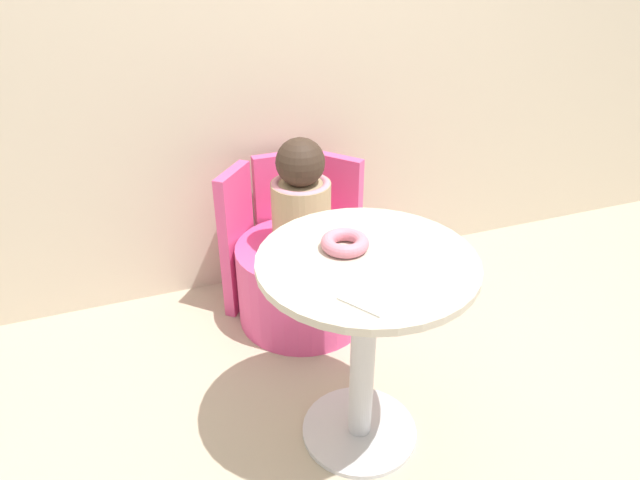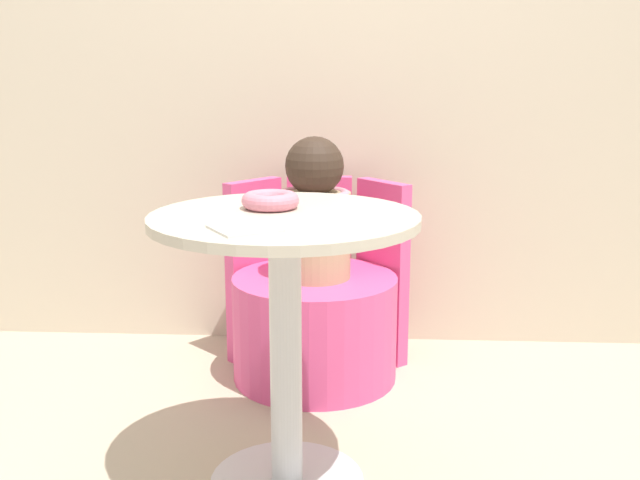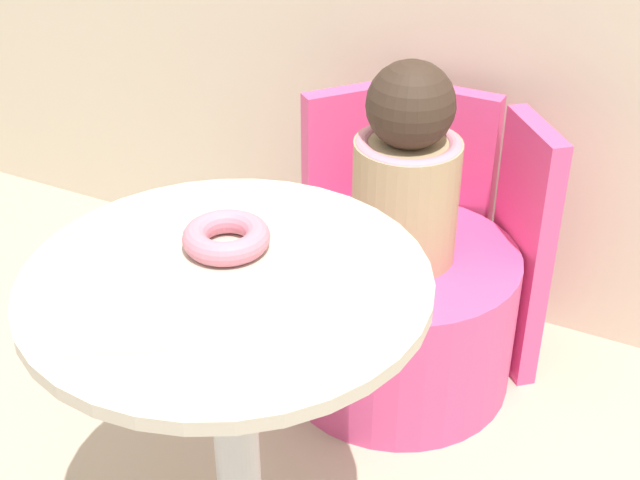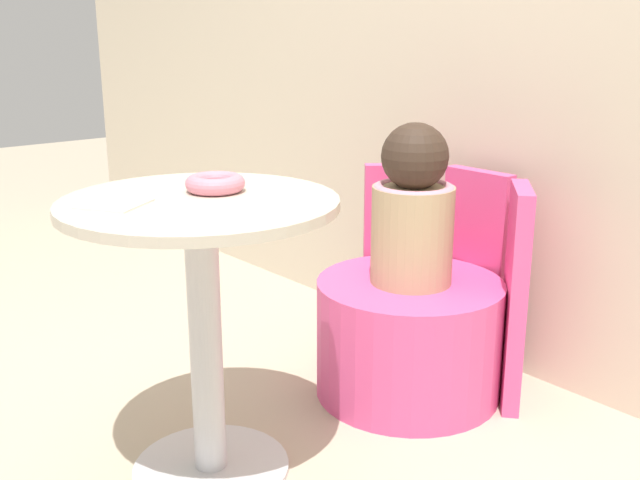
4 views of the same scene
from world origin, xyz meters
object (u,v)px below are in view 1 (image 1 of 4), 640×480
(child_figure, at_px, (301,199))
(tub_chair, at_px, (302,282))
(round_table, at_px, (365,316))
(donut, at_px, (345,243))

(child_figure, bearing_deg, tub_chair, 180.00)
(round_table, relative_size, donut, 4.97)
(tub_chair, relative_size, donut, 3.92)
(round_table, xyz_separation_m, donut, (-0.04, 0.07, 0.24))
(donut, bearing_deg, child_figure, 83.62)
(tub_chair, relative_size, child_figure, 1.19)
(tub_chair, distance_m, child_figure, 0.41)
(donut, bearing_deg, tub_chair, 83.62)
(round_table, bearing_deg, donut, 120.05)
(round_table, xyz_separation_m, child_figure, (0.03, 0.72, 0.08))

